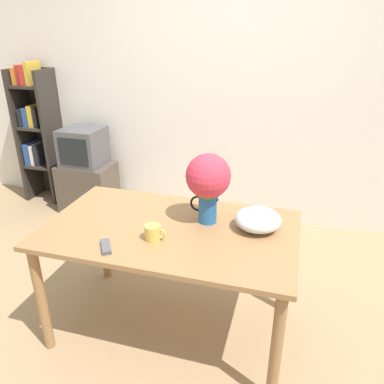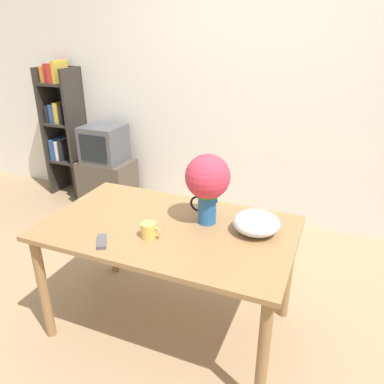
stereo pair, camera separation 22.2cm
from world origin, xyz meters
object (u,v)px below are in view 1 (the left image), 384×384
Objects in this scene: coffee_mug at (153,232)px; tv_set at (83,147)px; flower_vase at (208,181)px; white_bowl at (258,219)px.

tv_set is at bearing 131.40° from coffee_mug.
white_bowl is at bearing -1.55° from flower_vase.
flower_vase is at bearing 50.51° from coffee_mug.
white_bowl is (0.30, -0.01, -0.20)m from flower_vase.
tv_set reaches higher than white_bowl.
tv_set is (-1.93, 1.30, -0.11)m from white_bowl.
flower_vase is at bearing 178.45° from white_bowl.
flower_vase is 1.59× the size of white_bowl.
flower_vase reaches higher than white_bowl.
white_bowl is at bearing 27.40° from coffee_mug.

